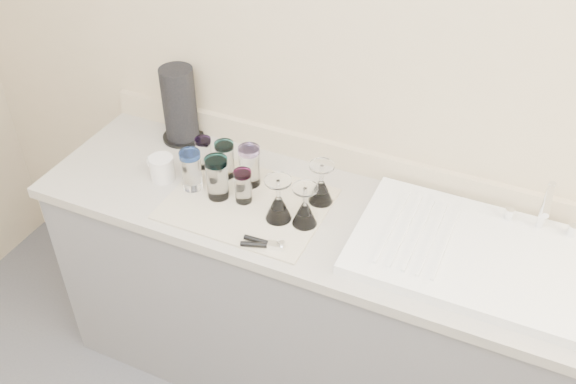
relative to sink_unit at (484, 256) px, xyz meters
The scene contains 16 objects.
room_envelope 1.47m from the sink_unit, 114.66° to the right, with size 3.54×3.50×2.52m.
counter_unit 0.72m from the sink_unit, behind, with size 2.06×0.62×0.90m.
sink_unit is the anchor object (origin of this frame).
dish_towel 0.81m from the sink_unit, behind, with size 0.55×0.42×0.01m, color beige.
tumbler_teal 1.06m from the sink_unit, behind, with size 0.06×0.06×0.12m.
tumbler_cyan 0.96m from the sink_unit, behind, with size 0.07×0.07×0.14m.
tumbler_purple 0.86m from the sink_unit, behind, with size 0.08×0.08×0.16m.
tumbler_magenta 1.03m from the sink_unit, behind, with size 0.08×0.08×0.15m.
tumbler_blue 0.93m from the sink_unit, behind, with size 0.08×0.08×0.16m.
tumbler_lavender 0.83m from the sink_unit, behind, with size 0.06×0.06×0.13m.
goblet_back_right 0.59m from the sink_unit, behind, with size 0.09×0.09×0.16m.
goblet_front_left 0.68m from the sink_unit, behind, with size 0.09×0.09×0.16m.
goblet_front_right 0.59m from the sink_unit, behind, with size 0.09×0.09×0.15m.
can_opener 0.70m from the sink_unit, 160.38° to the right, with size 0.14×0.07×0.02m.
white_mug 1.17m from the sink_unit, behind, with size 0.13×0.11×0.09m.
paper_towel_roll 1.26m from the sink_unit, behind, with size 0.16×0.16×0.31m.
Camera 1 is at (0.59, -0.39, 2.33)m, focal length 40.00 mm.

